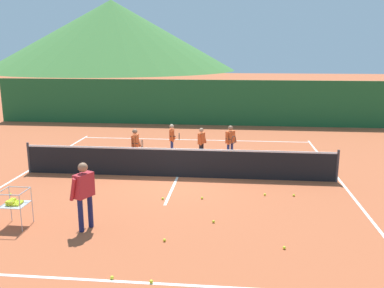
{
  "coord_description": "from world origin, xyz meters",
  "views": [
    {
      "loc": [
        1.81,
        -13.06,
        4.15
      ],
      "look_at": [
        0.44,
        0.39,
        1.04
      ],
      "focal_mm": 38.87,
      "sensor_mm": 36.0,
      "label": 1
    }
  ],
  "objects_px": {
    "tennis_ball_4": "(112,278)",
    "tennis_ball_9": "(265,195)",
    "student_2": "(201,140)",
    "student_1": "(172,137)",
    "ball_cart": "(14,203)",
    "tennis_ball_3": "(23,205)",
    "instructor": "(84,190)",
    "tennis_ball_5": "(165,240)",
    "tennis_ball_8": "(284,248)",
    "tennis_ball_7": "(214,221)",
    "tennis_ball_6": "(151,282)",
    "tennis_ball_0": "(10,194)",
    "student_0": "(136,144)",
    "student_3": "(230,139)",
    "tennis_ball_11": "(294,195)",
    "tennis_ball_1": "(163,198)",
    "tennis_ball_10": "(202,198)",
    "tennis_net": "(177,162)"
  },
  "relations": [
    {
      "from": "tennis_ball_3",
      "to": "tennis_ball_6",
      "type": "relative_size",
      "value": 1.0
    },
    {
      "from": "instructor",
      "to": "tennis_ball_3",
      "type": "height_order",
      "value": "instructor"
    },
    {
      "from": "tennis_ball_7",
      "to": "tennis_ball_11",
      "type": "distance_m",
      "value": 3.05
    },
    {
      "from": "tennis_ball_0",
      "to": "student_3",
      "type": "bearing_deg",
      "value": 36.51
    },
    {
      "from": "tennis_ball_1",
      "to": "student_1",
      "type": "bearing_deg",
      "value": 95.29
    },
    {
      "from": "tennis_ball_5",
      "to": "tennis_ball_8",
      "type": "bearing_deg",
      "value": -2.11
    },
    {
      "from": "student_2",
      "to": "tennis_ball_11",
      "type": "distance_m",
      "value": 4.98
    },
    {
      "from": "ball_cart",
      "to": "tennis_ball_5",
      "type": "bearing_deg",
      "value": -7.0
    },
    {
      "from": "tennis_ball_0",
      "to": "tennis_ball_9",
      "type": "xyz_separation_m",
      "value": [
        7.34,
        0.72,
        0.0
      ]
    },
    {
      "from": "tennis_ball_1",
      "to": "tennis_ball_4",
      "type": "xyz_separation_m",
      "value": [
        -0.23,
        -4.19,
        0.0
      ]
    },
    {
      "from": "tennis_ball_4",
      "to": "tennis_ball_9",
      "type": "height_order",
      "value": "same"
    },
    {
      "from": "tennis_ball_6",
      "to": "ball_cart",
      "type": "bearing_deg",
      "value": 150.2
    },
    {
      "from": "ball_cart",
      "to": "tennis_ball_10",
      "type": "relative_size",
      "value": 13.22
    },
    {
      "from": "student_3",
      "to": "tennis_ball_5",
      "type": "relative_size",
      "value": 19.4
    },
    {
      "from": "tennis_net",
      "to": "tennis_ball_11",
      "type": "relative_size",
      "value": 151.72
    },
    {
      "from": "student_2",
      "to": "student_3",
      "type": "xyz_separation_m",
      "value": [
        1.1,
        -0.02,
        0.07
      ]
    },
    {
      "from": "ball_cart",
      "to": "tennis_ball_5",
      "type": "height_order",
      "value": "ball_cart"
    },
    {
      "from": "instructor",
      "to": "tennis_ball_7",
      "type": "distance_m",
      "value": 3.18
    },
    {
      "from": "instructor",
      "to": "ball_cart",
      "type": "xyz_separation_m",
      "value": [
        -1.73,
        -0.02,
        -0.38
      ]
    },
    {
      "from": "tennis_ball_7",
      "to": "tennis_ball_11",
      "type": "bearing_deg",
      "value": 43.53
    },
    {
      "from": "tennis_ball_4",
      "to": "student_1",
      "type": "bearing_deg",
      "value": 91.44
    },
    {
      "from": "tennis_ball_6",
      "to": "student_3",
      "type": "bearing_deg",
      "value": 81.5
    },
    {
      "from": "tennis_ball_8",
      "to": "tennis_ball_10",
      "type": "xyz_separation_m",
      "value": [
        -1.97,
        2.82,
        0.0
      ]
    },
    {
      "from": "tennis_ball_0",
      "to": "tennis_ball_7",
      "type": "xyz_separation_m",
      "value": [
        5.96,
        -1.35,
        0.0
      ]
    },
    {
      "from": "instructor",
      "to": "tennis_ball_5",
      "type": "height_order",
      "value": "instructor"
    },
    {
      "from": "tennis_ball_8",
      "to": "tennis_ball_6",
      "type": "bearing_deg",
      "value": -148.23
    },
    {
      "from": "student_1",
      "to": "tennis_ball_5",
      "type": "distance_m",
      "value": 7.6
    },
    {
      "from": "student_0",
      "to": "student_3",
      "type": "distance_m",
      "value": 3.59
    },
    {
      "from": "tennis_net",
      "to": "tennis_ball_8",
      "type": "relative_size",
      "value": 151.72
    },
    {
      "from": "tennis_ball_4",
      "to": "tennis_ball_5",
      "type": "height_order",
      "value": "same"
    },
    {
      "from": "student_1",
      "to": "tennis_ball_8",
      "type": "height_order",
      "value": "student_1"
    },
    {
      "from": "tennis_ball_0",
      "to": "tennis_ball_8",
      "type": "distance_m",
      "value": 7.95
    },
    {
      "from": "tennis_ball_10",
      "to": "student_2",
      "type": "bearing_deg",
      "value": 94.77
    },
    {
      "from": "ball_cart",
      "to": "tennis_ball_3",
      "type": "bearing_deg",
      "value": 111.43
    },
    {
      "from": "tennis_ball_11",
      "to": "student_2",
      "type": "bearing_deg",
      "value": 127.24
    },
    {
      "from": "tennis_ball_11",
      "to": "tennis_ball_6",
      "type": "bearing_deg",
      "value": -123.16
    },
    {
      "from": "tennis_ball_4",
      "to": "tennis_ball_9",
      "type": "bearing_deg",
      "value": 57.04
    },
    {
      "from": "tennis_net",
      "to": "tennis_ball_7",
      "type": "xyz_separation_m",
      "value": [
        1.38,
        -3.6,
        -0.47
      ]
    },
    {
      "from": "student_1",
      "to": "tennis_ball_8",
      "type": "xyz_separation_m",
      "value": [
        3.53,
        -7.61,
        -0.73
      ]
    },
    {
      "from": "tennis_ball_1",
      "to": "tennis_ball_3",
      "type": "xyz_separation_m",
      "value": [
        -3.69,
        -0.85,
        0.0
      ]
    },
    {
      "from": "tennis_ball_4",
      "to": "tennis_ball_8",
      "type": "relative_size",
      "value": 1.0
    },
    {
      "from": "student_3",
      "to": "tennis_ball_5",
      "type": "bearing_deg",
      "value": -100.75
    },
    {
      "from": "tennis_ball_3",
      "to": "student_1",
      "type": "bearing_deg",
      "value": 60.81
    },
    {
      "from": "instructor",
      "to": "student_0",
      "type": "bearing_deg",
      "value": 90.99
    },
    {
      "from": "student_2",
      "to": "tennis_ball_10",
      "type": "height_order",
      "value": "student_2"
    },
    {
      "from": "student_2",
      "to": "tennis_ball_9",
      "type": "xyz_separation_m",
      "value": [
        2.16,
        -3.95,
        -0.69
      ]
    },
    {
      "from": "student_0",
      "to": "tennis_ball_4",
      "type": "height_order",
      "value": "student_0"
    },
    {
      "from": "student_0",
      "to": "tennis_ball_3",
      "type": "bearing_deg",
      "value": -116.73
    },
    {
      "from": "student_3",
      "to": "tennis_ball_6",
      "type": "bearing_deg",
      "value": -98.5
    },
    {
      "from": "instructor",
      "to": "tennis_ball_1",
      "type": "xyz_separation_m",
      "value": [
        1.47,
        2.1,
        -0.94
      ]
    }
  ]
}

